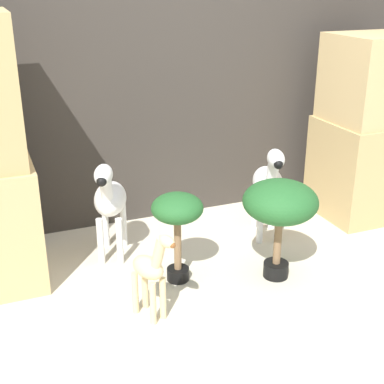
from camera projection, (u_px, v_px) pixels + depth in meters
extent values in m
plane|color=beige|center=(249.00, 299.00, 3.00)|extent=(14.00, 14.00, 0.00)
cube|color=#38332D|center=(168.00, 67.00, 3.71)|extent=(6.40, 0.08, 2.20)
cube|color=tan|center=(365.00, 168.00, 3.98)|extent=(0.65, 0.59, 0.72)
cube|color=tan|center=(376.00, 78.00, 3.74)|extent=(0.61, 0.56, 0.60)
cylinder|color=white|center=(278.00, 221.00, 3.59)|extent=(0.04, 0.04, 0.31)
cylinder|color=white|center=(260.00, 222.00, 3.58)|extent=(0.04, 0.04, 0.31)
cylinder|color=white|center=(271.00, 207.00, 3.81)|extent=(0.04, 0.04, 0.31)
cylinder|color=white|center=(255.00, 208.00, 3.80)|extent=(0.04, 0.04, 0.31)
ellipsoid|color=white|center=(268.00, 182.00, 3.61)|extent=(0.30, 0.39, 0.20)
cylinder|color=white|center=(273.00, 170.00, 3.42)|extent=(0.12, 0.15, 0.22)
ellipsoid|color=white|center=(276.00, 159.00, 3.32)|extent=(0.16, 0.22, 0.12)
sphere|color=black|center=(278.00, 165.00, 3.25)|extent=(0.06, 0.06, 0.06)
cube|color=black|center=(273.00, 168.00, 3.42)|extent=(0.04, 0.09, 0.19)
cylinder|color=white|center=(120.00, 241.00, 3.32)|extent=(0.04, 0.04, 0.31)
cylinder|color=white|center=(101.00, 241.00, 3.32)|extent=(0.04, 0.04, 0.31)
cylinder|color=white|center=(124.00, 225.00, 3.54)|extent=(0.04, 0.04, 0.31)
cylinder|color=white|center=(106.00, 225.00, 3.54)|extent=(0.04, 0.04, 0.31)
ellipsoid|color=white|center=(110.00, 199.00, 3.34)|extent=(0.31, 0.39, 0.20)
cylinder|color=white|center=(106.00, 186.00, 3.15)|extent=(0.12, 0.15, 0.22)
ellipsoid|color=white|center=(103.00, 175.00, 3.06)|extent=(0.17, 0.22, 0.12)
sphere|color=black|center=(102.00, 182.00, 2.98)|extent=(0.06, 0.06, 0.06)
cube|color=black|center=(106.00, 184.00, 3.15)|extent=(0.05, 0.09, 0.19)
cylinder|color=beige|center=(163.00, 298.00, 2.79)|extent=(0.03, 0.03, 0.24)
cylinder|color=beige|center=(153.00, 304.00, 2.75)|extent=(0.03, 0.03, 0.24)
cylinder|color=beige|center=(145.00, 288.00, 2.89)|extent=(0.03, 0.03, 0.24)
cylinder|color=beige|center=(135.00, 293.00, 2.84)|extent=(0.03, 0.03, 0.24)
ellipsoid|color=beige|center=(148.00, 267.00, 2.75)|extent=(0.19, 0.23, 0.11)
cylinder|color=beige|center=(159.00, 253.00, 2.65)|extent=(0.09, 0.12, 0.20)
ellipsoid|color=beige|center=(167.00, 241.00, 2.58)|extent=(0.09, 0.12, 0.06)
sphere|color=brown|center=(173.00, 245.00, 2.55)|extent=(0.03, 0.03, 0.03)
cylinder|color=black|center=(178.00, 274.00, 3.18)|extent=(0.13, 0.13, 0.08)
cylinder|color=brown|center=(178.00, 245.00, 3.11)|extent=(0.04, 0.04, 0.31)
ellipsoid|color=#235B28|center=(177.00, 208.00, 3.02)|extent=(0.30, 0.30, 0.16)
cylinder|color=black|center=(276.00, 269.00, 3.22)|extent=(0.15, 0.15, 0.09)
cylinder|color=brown|center=(278.00, 242.00, 3.15)|extent=(0.05, 0.05, 0.28)
ellipsoid|color=#235B28|center=(280.00, 202.00, 3.05)|extent=(0.44, 0.44, 0.24)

